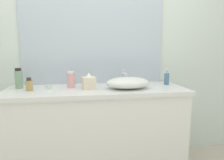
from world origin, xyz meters
TOP-DOWN VIEW (x-y plane):
  - bathroom_wall_rear at (0.00, 0.73)m, footprint 6.00×0.06m
  - vanity_counter at (-0.03, 0.40)m, footprint 1.73×0.58m
  - wall_mirror_panel at (-0.03, 0.69)m, footprint 1.52×0.01m
  - sink_basin at (0.26, 0.34)m, footprint 0.42×0.28m
  - faucet at (0.26, 0.49)m, footprint 0.03×0.13m
  - soap_dispenser at (0.72, 0.48)m, footprint 0.05×0.05m
  - lotion_bottle at (-0.28, 0.46)m, footprint 0.07×0.07m
  - perfume_bottle at (-0.64, 0.38)m, footprint 0.06×0.06m
  - spray_can at (-0.77, 0.51)m, footprint 0.07×0.07m
  - tissue_box at (-0.11, 0.37)m, footprint 0.13×0.13m
  - candle_jar at (-0.47, 0.43)m, footprint 0.05×0.05m

SIDE VIEW (x-z plane):
  - vanity_counter at x=-0.03m, z-range 0.00..0.87m
  - candle_jar at x=-0.47m, z-range 0.87..0.90m
  - perfume_bottle at x=-0.64m, z-range 0.86..0.98m
  - sink_basin at x=0.26m, z-range 0.87..0.98m
  - tissue_box at x=-0.11m, z-range 0.86..1.01m
  - soap_dispenser at x=0.72m, z-range 0.86..1.03m
  - lotion_bottle at x=-0.28m, z-range 0.87..1.03m
  - faucet at x=0.26m, z-range 0.88..1.05m
  - spray_can at x=-0.77m, z-range 0.87..1.06m
  - bathroom_wall_rear at x=0.00m, z-range 0.00..2.60m
  - wall_mirror_panel at x=-0.03m, z-range 0.87..1.95m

